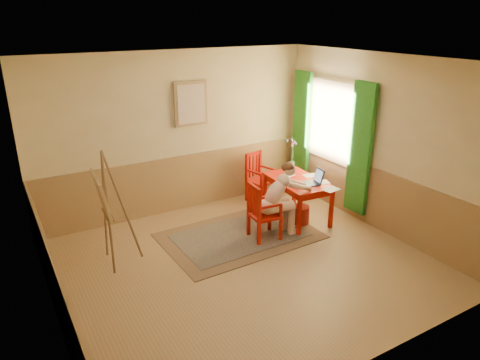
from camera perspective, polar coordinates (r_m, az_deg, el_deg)
room at (r=5.79m, az=0.62°, el=1.15°), size 5.04×4.54×2.84m
wainscot at (r=6.77m, az=-2.89°, el=-4.10°), size 5.00×4.50×1.00m
window at (r=8.04m, az=11.48°, el=5.92°), size 0.12×2.01×2.20m
wall_portrait at (r=7.66m, az=-6.36°, el=9.75°), size 0.60×0.05×0.76m
rug at (r=7.12m, az=-0.01°, el=-7.19°), size 2.44×1.66×0.02m
table at (r=7.52m, az=7.42°, el=-0.59°), size 0.80×1.25×0.72m
chair_left at (r=6.85m, az=2.86°, el=-4.15°), size 0.46×0.44×0.92m
chair_back at (r=8.29m, az=2.45°, el=0.36°), size 0.50×0.51×0.92m
figure at (r=6.90m, az=5.15°, el=-2.14°), size 0.91×0.42×1.21m
laptop at (r=7.31m, az=9.22°, el=-0.15°), size 0.44×0.31×0.25m
papers at (r=7.48m, az=9.28°, el=-0.06°), size 0.68×1.12×0.00m
vase at (r=7.92m, az=6.70°, el=3.16°), size 0.19×0.28×0.55m
wastebasket at (r=7.54m, az=7.79°, el=-4.47°), size 0.34×0.34×0.31m
easel at (r=6.23m, az=-17.10°, el=-2.39°), size 0.58×0.75×1.68m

